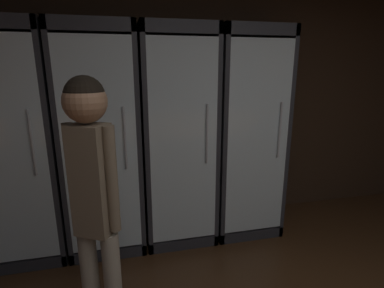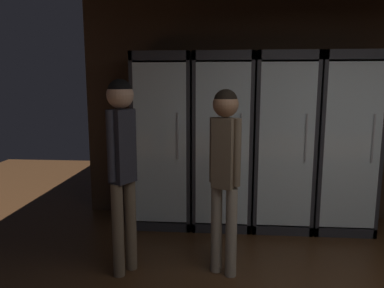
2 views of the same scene
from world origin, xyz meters
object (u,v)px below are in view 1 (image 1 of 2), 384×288
object	(u,v)px
cooler_right	(243,135)
cooler_far_left	(21,147)
cooler_center	(177,140)
shopper_near	(93,191)
cooler_left	(103,143)

from	to	relation	value
cooler_right	cooler_far_left	bearing A→B (deg)	-179.96
cooler_far_left	cooler_center	bearing A→B (deg)	-0.01
cooler_far_left	shopper_near	world-z (taller)	cooler_far_left
cooler_right	shopper_near	bearing A→B (deg)	-138.06
cooler_far_left	cooler_center	world-z (taller)	same
cooler_far_left	cooler_left	xyz separation A→B (m)	(0.67, -0.00, -0.01)
cooler_left	cooler_center	xyz separation A→B (m)	(0.67, 0.00, -0.01)
cooler_far_left	cooler_left	world-z (taller)	same
cooler_far_left	cooler_left	bearing A→B (deg)	-0.03
cooler_far_left	cooler_left	size ratio (longest dim) A/B	1.00
cooler_center	cooler_left	bearing A→B (deg)	-179.99
cooler_right	cooler_center	bearing A→B (deg)	-179.87
cooler_center	cooler_right	world-z (taller)	same
cooler_left	cooler_far_left	bearing A→B (deg)	179.97
cooler_far_left	cooler_right	xyz separation A→B (m)	(2.02, 0.00, -0.00)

